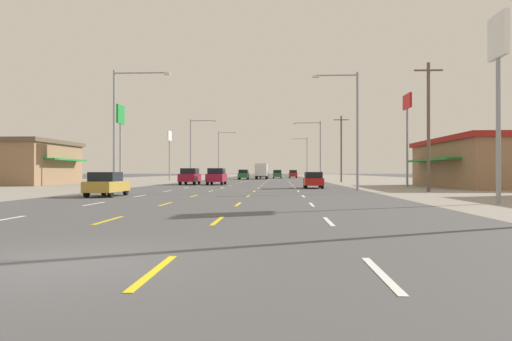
# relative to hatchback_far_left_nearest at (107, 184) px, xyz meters

# --- Properties ---
(ground_plane) EXTENTS (572.00, 572.00, 0.00)m
(ground_plane) POSITION_rel_hatchback_far_left_nearest_xyz_m (7.19, 44.66, -0.78)
(ground_plane) COLOR #4C4C4F
(lot_apron_left) EXTENTS (28.00, 440.00, 0.01)m
(lot_apron_left) POSITION_rel_hatchback_far_left_nearest_xyz_m (-17.56, 44.66, -0.78)
(lot_apron_left) COLOR gray
(lot_apron_left) RESTS_ON ground
(lot_apron_right) EXTENTS (28.00, 440.00, 0.01)m
(lot_apron_right) POSITION_rel_hatchback_far_left_nearest_xyz_m (31.94, 44.66, -0.78)
(lot_apron_right) COLOR gray
(lot_apron_right) RESTS_ON ground
(lane_markings) EXTENTS (10.64, 227.60, 0.01)m
(lane_markings) POSITION_rel_hatchback_far_left_nearest_xyz_m (7.19, 83.16, -0.78)
(lane_markings) COLOR white
(lane_markings) RESTS_ON ground
(signal_span_wire) EXTENTS (25.76, 0.52, 9.64)m
(signal_span_wire) POSITION_rel_hatchback_far_left_nearest_xyz_m (6.84, -14.42, 5.05)
(signal_span_wire) COLOR brown
(signal_span_wire) RESTS_ON ground
(hatchback_far_left_nearest) EXTENTS (1.72, 3.90, 1.54)m
(hatchback_far_left_nearest) POSITION_rel_hatchback_far_left_nearest_xyz_m (0.00, 0.00, 0.00)
(hatchback_far_left_nearest) COLOR #B28C33
(hatchback_far_left_nearest) RESTS_ON ground
(hatchback_far_right_near) EXTENTS (1.72, 3.90, 1.54)m
(hatchback_far_right_near) POSITION_rel_hatchback_far_left_nearest_xyz_m (14.14, 15.30, 0.00)
(hatchback_far_right_near) COLOR red
(hatchback_far_right_near) RESTS_ON ground
(suv_inner_left_mid) EXTENTS (1.98, 4.90, 1.98)m
(suv_inner_left_mid) POSITION_rel_hatchback_far_left_nearest_xyz_m (3.45, 26.49, 0.24)
(suv_inner_left_mid) COLOR maroon
(suv_inner_left_mid) RESTS_ON ground
(suv_far_left_midfar) EXTENTS (1.98, 4.90, 1.98)m
(suv_far_left_midfar) POSITION_rel_hatchback_far_left_nearest_xyz_m (0.10, 27.21, 0.24)
(suv_far_left_midfar) COLOR maroon
(suv_far_left_midfar) RESTS_ON ground
(suv_inner_left_far) EXTENTS (1.98, 4.90, 1.98)m
(suv_inner_left_far) POSITION_rel_hatchback_far_left_nearest_xyz_m (3.88, 63.95, 0.24)
(suv_inner_left_far) COLOR #235B2D
(suv_inner_left_far) RESTS_ON ground
(box_truck_center_turn_farther) EXTENTS (2.40, 7.20, 3.23)m
(box_truck_center_turn_farther) POSITION_rel_hatchback_far_left_nearest_xyz_m (7.27, 68.22, 1.05)
(box_truck_center_turn_farther) COLOR #B28C33
(box_truck_center_turn_farther) RESTS_ON ground
(suv_inner_right_farthest) EXTENTS (1.98, 4.90, 1.98)m
(suv_inner_right_farthest) POSITION_rel_hatchback_far_left_nearest_xyz_m (10.55, 79.61, 0.24)
(suv_inner_right_farthest) COLOR #235B2D
(suv_inner_right_farthest) RESTS_ON ground
(suv_center_turn_distant_a) EXTENTS (1.98, 4.90, 1.98)m
(suv_center_turn_distant_a) POSITION_rel_hatchback_far_left_nearest_xyz_m (7.39, 81.61, 0.24)
(suv_center_turn_distant_a) COLOR black
(suv_center_turn_distant_a) RESTS_ON ground
(suv_far_right_distant_b) EXTENTS (1.98, 4.90, 1.98)m
(suv_far_right_distant_b) POSITION_rel_hatchback_far_left_nearest_xyz_m (14.41, 86.83, 0.24)
(suv_far_right_distant_b) COLOR red
(suv_far_right_distant_b) RESTS_ON ground
(sedan_far_left_distant_c) EXTENTS (1.80, 4.50, 1.46)m
(sedan_far_left_distant_c) POSITION_rel_hatchback_far_left_nearest_xyz_m (0.32, 104.85, -0.03)
(sedan_far_left_distant_c) COLOR #B28C33
(sedan_far_left_distant_c) RESTS_ON ground
(storefront_left_row_1) EXTENTS (15.57, 12.92, 5.32)m
(storefront_left_row_1) POSITION_rel_hatchback_far_left_nearest_xyz_m (-22.16, 25.78, 1.90)
(storefront_left_row_1) COLOR #8C6B4C
(storefront_left_row_1) RESTS_ON ground
(storefront_right_row_1) EXTENTS (13.67, 18.58, 4.94)m
(storefront_right_row_1) POSITION_rel_hatchback_far_left_nearest_xyz_m (32.91, 18.96, 1.71)
(storefront_right_row_1) COLOR #8C6B4C
(storefront_right_row_1) RESTS_ON ground
(pole_sign_left_row_1) EXTENTS (0.24, 2.30, 9.40)m
(pole_sign_left_row_1) POSITION_rel_hatchback_far_left_nearest_xyz_m (-7.74, 25.05, 6.47)
(pole_sign_left_row_1) COLOR gray
(pole_sign_left_row_1) RESTS_ON ground
(pole_sign_left_row_2) EXTENTS (0.24, 2.36, 8.83)m
(pole_sign_left_row_2) POSITION_rel_hatchback_far_left_nearest_xyz_m (-8.60, 53.36, 6.04)
(pole_sign_left_row_2) COLOR gray
(pole_sign_left_row_2) RESTS_ON ground
(pole_sign_right_row_0) EXTENTS (0.24, 1.82, 9.24)m
(pole_sign_right_row_0) POSITION_rel_hatchback_far_left_nearest_xyz_m (21.58, -5.74, 6.15)
(pole_sign_right_row_0) COLOR gray
(pole_sign_right_row_0) RESTS_ON ground
(pole_sign_right_row_1) EXTENTS (0.24, 2.73, 9.69)m
(pole_sign_right_row_1) POSITION_rel_hatchback_far_left_nearest_xyz_m (24.33, 20.55, 6.77)
(pole_sign_right_row_1) COLOR gray
(pole_sign_right_row_1) RESTS_ON ground
(streetlight_left_row_0) EXTENTS (4.86, 0.26, 10.11)m
(streetlight_left_row_0) POSITION_rel_hatchback_far_left_nearest_xyz_m (-2.44, 9.60, 5.14)
(streetlight_left_row_0) COLOR gray
(streetlight_left_row_0) RESTS_ON ground
(streetlight_right_row_0) EXTENTS (3.78, 0.26, 9.75)m
(streetlight_right_row_0) POSITION_rel_hatchback_far_left_nearest_xyz_m (16.98, 9.60, 4.82)
(streetlight_right_row_0) COLOR gray
(streetlight_right_row_0) RESTS_ON ground
(streetlight_left_row_1) EXTENTS (4.26, 0.26, 9.84)m
(streetlight_left_row_1) POSITION_rel_hatchback_far_left_nearest_xyz_m (-2.53, 43.71, 4.92)
(streetlight_left_row_1) COLOR gray
(streetlight_left_row_1) RESTS_ON ground
(streetlight_right_row_1) EXTENTS (4.31, 0.26, 9.41)m
(streetlight_right_row_1) POSITION_rel_hatchback_far_left_nearest_xyz_m (16.88, 43.71, 4.71)
(streetlight_right_row_1) COLOR gray
(streetlight_right_row_1) RESTS_ON ground
(streetlight_left_row_2) EXTENTS (4.24, 0.26, 10.83)m
(streetlight_left_row_2) POSITION_rel_hatchback_far_left_nearest_xyz_m (-2.57, 77.82, 5.43)
(streetlight_left_row_2) COLOR gray
(streetlight_left_row_2) RESTS_ON ground
(streetlight_right_row_2) EXTENTS (3.46, 0.26, 9.34)m
(streetlight_right_row_2) POSITION_rel_hatchback_far_left_nearest_xyz_m (17.01, 77.82, 4.57)
(streetlight_right_row_2) COLOR gray
(streetlight_right_row_2) RESTS_ON ground
(utility_pole_right_row_0) EXTENTS (2.20, 0.26, 10.11)m
(utility_pole_right_row_0) POSITION_rel_hatchback_far_left_nearest_xyz_m (22.59, 8.09, 4.47)
(utility_pole_right_row_0) COLOR brown
(utility_pole_right_row_0) RESTS_ON ground
(utility_pole_right_row_1) EXTENTS (2.20, 0.26, 9.97)m
(utility_pole_right_row_1) POSITION_rel_hatchback_far_left_nearest_xyz_m (20.27, 41.59, 4.40)
(utility_pole_right_row_1) COLOR brown
(utility_pole_right_row_1) RESTS_ON ground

